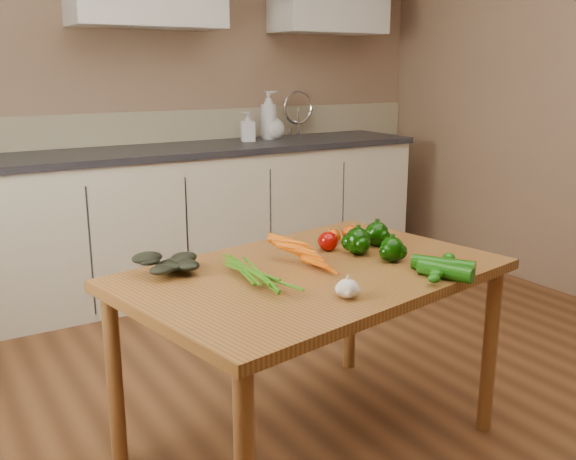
% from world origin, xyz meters
% --- Properties ---
extents(room, '(4.04, 5.04, 2.64)m').
position_xyz_m(room, '(0.00, 0.17, 1.25)').
color(room, brown).
rests_on(room, ground).
extents(counter_run, '(2.84, 0.64, 1.14)m').
position_xyz_m(counter_run, '(0.21, 2.19, 0.46)').
color(counter_run, beige).
rests_on(counter_run, ground).
extents(table, '(1.42, 1.05, 0.69)m').
position_xyz_m(table, '(-0.28, 0.26, 0.62)').
color(table, '#955F2B').
rests_on(table, ground).
extents(soap_bottle_a, '(0.15, 0.15, 0.32)m').
position_xyz_m(soap_bottle_a, '(0.70, 2.30, 1.06)').
color(soap_bottle_a, silver).
rests_on(soap_bottle_a, counter_run).
extents(soap_bottle_b, '(0.11, 0.11, 0.19)m').
position_xyz_m(soap_bottle_b, '(0.52, 2.24, 1.00)').
color(soap_bottle_b, silver).
rests_on(soap_bottle_b, counter_run).
extents(soap_bottle_c, '(0.19, 0.19, 0.19)m').
position_xyz_m(soap_bottle_c, '(0.73, 2.29, 1.00)').
color(soap_bottle_c, silver).
rests_on(soap_bottle_c, counter_run).
extents(carrot_bunch, '(0.27, 0.23, 0.06)m').
position_xyz_m(carrot_bunch, '(-0.36, 0.30, 0.73)').
color(carrot_bunch, '#EC6205').
rests_on(carrot_bunch, table).
extents(leafy_greens, '(0.18, 0.17, 0.09)m').
position_xyz_m(leafy_greens, '(-0.72, 0.47, 0.74)').
color(leafy_greens, black).
rests_on(leafy_greens, table).
extents(garlic_bulb, '(0.07, 0.07, 0.06)m').
position_xyz_m(garlic_bulb, '(-0.35, -0.03, 0.72)').
color(garlic_bulb, white).
rests_on(garlic_bulb, table).
extents(pepper_a, '(0.10, 0.10, 0.10)m').
position_xyz_m(pepper_a, '(-0.03, 0.34, 0.74)').
color(pepper_a, black).
rests_on(pepper_a, table).
extents(pepper_b, '(0.09, 0.09, 0.09)m').
position_xyz_m(pepper_b, '(0.10, 0.39, 0.74)').
color(pepper_b, black).
rests_on(pepper_b, table).
extents(pepper_c, '(0.09, 0.09, 0.09)m').
position_xyz_m(pepper_c, '(0.01, 0.19, 0.74)').
color(pepper_c, black).
rests_on(pepper_c, table).
extents(tomato_a, '(0.08, 0.08, 0.07)m').
position_xyz_m(tomato_a, '(-0.10, 0.43, 0.73)').
color(tomato_a, '#940702').
rests_on(tomato_a, table).
extents(tomato_b, '(0.06, 0.06, 0.06)m').
position_xyz_m(tomato_b, '(-0.02, 0.51, 0.72)').
color(tomato_b, '#BF3D04').
rests_on(tomato_b, table).
extents(tomato_c, '(0.07, 0.07, 0.06)m').
position_xyz_m(tomato_c, '(0.06, 0.51, 0.72)').
color(tomato_c, '#BF3D04').
rests_on(tomato_c, table).
extents(zucchini_a, '(0.16, 0.21, 0.05)m').
position_xyz_m(zucchini_a, '(0.08, 0.00, 0.72)').
color(zucchini_a, '#0F4907').
rests_on(zucchini_a, table).
extents(zucchini_b, '(0.12, 0.19, 0.05)m').
position_xyz_m(zucchini_b, '(0.04, -0.05, 0.72)').
color(zucchini_b, '#0F4907').
rests_on(zucchini_b, table).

